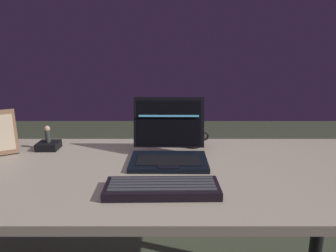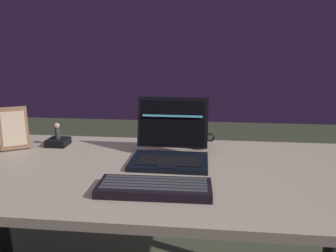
# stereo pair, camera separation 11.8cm
# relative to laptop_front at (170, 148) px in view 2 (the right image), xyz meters

# --- Properties ---
(desk) EXTENTS (1.80, 0.77, 0.76)m
(desk) POSITION_rel_laptop_front_xyz_m (-0.08, -0.09, -0.15)
(desk) COLOR tan
(desk) RESTS_ON ground
(laptop_front) EXTENTS (0.30, 0.26, 0.23)m
(laptop_front) POSITION_rel_laptop_front_xyz_m (0.00, 0.00, 0.00)
(laptop_front) COLOR black
(laptop_front) RESTS_ON desk
(external_keyboard) EXTENTS (0.35, 0.14, 0.03)m
(external_keyboard) POSITION_rel_laptop_front_xyz_m (-0.02, -0.29, -0.03)
(external_keyboard) COLOR black
(external_keyboard) RESTS_ON desk
(photo_frame) EXTENTS (0.13, 0.10, 0.18)m
(photo_frame) POSITION_rel_laptop_front_xyz_m (-0.69, 0.07, 0.04)
(photo_frame) COLOR #896244
(photo_frame) RESTS_ON desk
(figurine_stand) EXTENTS (0.09, 0.09, 0.03)m
(figurine_stand) POSITION_rel_laptop_front_xyz_m (-0.52, 0.14, -0.03)
(figurine_stand) COLOR black
(figurine_stand) RESTS_ON desk
(figurine) EXTENTS (0.03, 0.03, 0.07)m
(figurine) POSITION_rel_laptop_front_xyz_m (-0.52, 0.14, 0.02)
(figurine) COLOR #363936
(figurine) RESTS_ON figurine_stand
(coffee_mug) EXTENTS (0.11, 0.07, 0.09)m
(coffee_mug) POSITION_rel_laptop_front_xyz_m (0.11, 0.17, -0.00)
(coffee_mug) COLOR black
(coffee_mug) RESTS_ON desk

